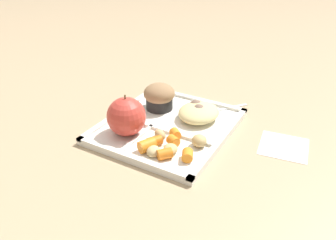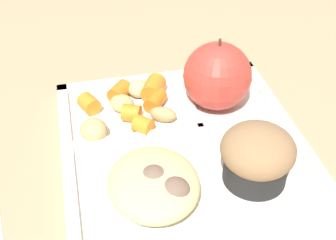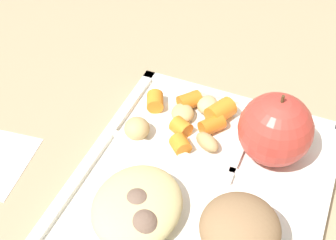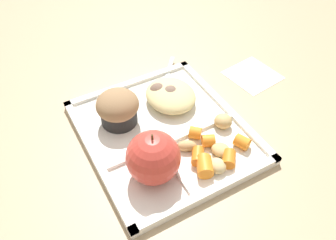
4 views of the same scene
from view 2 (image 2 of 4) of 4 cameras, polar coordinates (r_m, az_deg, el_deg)
The scene contains 18 objects.
ground at distance 0.57m, azimuth 1.99°, elevation -4.30°, with size 6.00×6.00×0.00m, color tan.
lunch_tray at distance 0.57m, azimuth 1.99°, elevation -3.77°, with size 0.33×0.29×0.02m.
green_apple at distance 0.61m, azimuth 6.02°, elevation 5.33°, with size 0.09×0.09×0.10m.
bran_muffin at distance 0.51m, azimuth 10.78°, elevation -4.28°, with size 0.08×0.08×0.07m.
carrot_slice_diagonal at distance 0.64m, azimuth -5.92°, elevation 3.45°, with size 0.02×0.02×0.03m, color orange.
carrot_slice_edge at distance 0.60m, azimuth -4.47°, elevation 0.84°, with size 0.02×0.02×0.02m, color orange.
carrot_slice_small at distance 0.62m, azimuth -1.55°, elevation 2.33°, with size 0.02×0.02×0.03m, color orange.
carrot_slice_near_corner at distance 0.58m, azimuth -3.03°, elevation -0.66°, with size 0.02×0.02×0.02m, color orange.
carrot_slice_back at distance 0.64m, azimuth -1.76°, elevation 3.88°, with size 0.03×0.03×0.04m, color orange.
carrot_slice_tilted at distance 0.63m, azimuth -9.57°, elevation 1.97°, with size 0.02×0.02×0.03m, color orange.
potato_chunk_browned at distance 0.58m, azimuth -9.04°, elevation -1.17°, with size 0.03×0.03×0.03m, color tan.
potato_chunk_corner at distance 0.62m, azimuth -5.63°, elevation 2.06°, with size 0.03×0.03×0.02m, color tan.
potato_chunk_golden at distance 0.65m, azimuth -3.69°, elevation 3.80°, with size 0.03×0.03×0.02m, color tan.
potato_chunk_large at distance 0.60m, azimuth -0.60°, elevation 0.69°, with size 0.04×0.02×0.02m, color tan.
egg_noodle_pile at distance 0.50m, azimuth -1.78°, elevation -7.72°, with size 0.11×0.10×0.04m, color #D6C684.
meatball_center at distance 0.49m, azimuth 0.79°, elevation -9.00°, with size 0.04×0.04×0.04m, color #755B4C.
meatball_front at distance 0.50m, azimuth -1.74°, elevation -7.59°, with size 0.04×0.04×0.04m, color #755B4C.
meatball_back at distance 0.50m, azimuth -1.73°, elevation -7.63°, with size 0.04×0.04×0.04m, color brown.
Camera 2 is at (0.41, -0.11, 0.38)m, focal length 50.14 mm.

